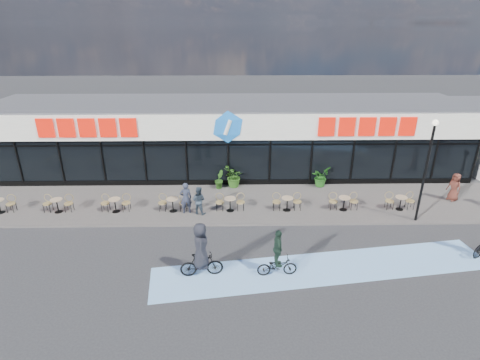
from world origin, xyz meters
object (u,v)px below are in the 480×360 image
object	(u,v)px
lamp_post	(427,163)
patron_left	(186,198)
bistro_set_0	(0,204)
potted_plant_right	(320,177)
cyclist_a	(277,259)
patron_right	(199,200)
pedestrian_a	(454,187)
potted_plant_left	(219,179)
potted_plant_mid	(234,177)

from	to	relation	value
lamp_post	patron_left	bearing A→B (deg)	175.05
bistro_set_0	patron_left	bearing A→B (deg)	-1.49
bistro_set_0	patron_left	world-z (taller)	patron_left
bistro_set_0	potted_plant_right	xyz separation A→B (m)	(17.50, 3.12, 0.14)
lamp_post	potted_plant_right	world-z (taller)	lamp_post
cyclist_a	patron_right	bearing A→B (deg)	124.49
potted_plant_right	bistro_set_0	bearing A→B (deg)	-169.88
pedestrian_a	cyclist_a	xyz separation A→B (m)	(-10.55, -6.48, -0.13)
potted_plant_right	patron_left	world-z (taller)	patron_left
potted_plant_left	potted_plant_right	size ratio (longest dim) A/B	0.93
bistro_set_0	pedestrian_a	distance (m)	24.52
potted_plant_left	cyclist_a	xyz separation A→B (m)	(2.58, -8.37, 0.11)
bistro_set_0	patron_right	xyz separation A→B (m)	(10.43, -0.35, 0.30)
pedestrian_a	potted_plant_left	bearing A→B (deg)	-120.39
lamp_post	patron_left	distance (m)	11.91
lamp_post	patron_left	size ratio (longest dim) A/B	3.05
bistro_set_0	cyclist_a	distance (m)	14.98
patron_left	patron_right	size ratio (longest dim) A/B	1.13
lamp_post	bistro_set_0	xyz separation A→B (m)	(-21.42, 1.26, -2.61)
bistro_set_0	potted_plant_right	world-z (taller)	potted_plant_right
potted_plant_left	cyclist_a	size ratio (longest dim) A/B	0.55
patron_right	potted_plant_left	bearing A→B (deg)	-86.34
bistro_set_0	potted_plant_mid	world-z (taller)	potted_plant_mid
bistro_set_0	potted_plant_left	bearing A→B (deg)	14.32
lamp_post	pedestrian_a	size ratio (longest dim) A/B	3.22
pedestrian_a	lamp_post	bearing A→B (deg)	-75.62
lamp_post	potted_plant_mid	size ratio (longest dim) A/B	3.91
potted_plant_left	cyclist_a	distance (m)	8.76
patron_left	potted_plant_mid	bearing A→B (deg)	-142.15
patron_right	pedestrian_a	size ratio (longest dim) A/B	0.94
patron_right	patron_left	bearing A→B (deg)	11.55
patron_right	bistro_set_0	bearing A→B (deg)	17.80
potted_plant_right	patron_right	size ratio (longest dim) A/B	0.80
bistro_set_0	cyclist_a	world-z (taller)	cyclist_a
patron_right	cyclist_a	world-z (taller)	cyclist_a
bistro_set_0	lamp_post	bearing A→B (deg)	-3.38
potted_plant_right	patron_right	xyz separation A→B (m)	(-7.07, -3.48, 0.15)
pedestrian_a	bistro_set_0	bearing A→B (deg)	-109.83
lamp_post	cyclist_a	bearing A→B (deg)	-150.68
potted_plant_right	cyclist_a	xyz separation A→B (m)	(-3.56, -8.59, 0.07)
lamp_post	potted_plant_left	xyz separation A→B (m)	(-10.05, 4.17, -2.51)
potted_plant_mid	potted_plant_right	bearing A→B (deg)	1.20
potted_plant_mid	cyclist_a	size ratio (longest dim) A/B	0.65
lamp_post	pedestrian_a	distance (m)	4.45
potted_plant_mid	patron_left	xyz separation A→B (m)	(-2.49, -3.27, 0.19)
potted_plant_mid	bistro_set_0	bearing A→B (deg)	-166.17
potted_plant_left	bistro_set_0	bearing A→B (deg)	-165.68
potted_plant_mid	cyclist_a	world-z (taller)	cyclist_a
lamp_post	potted_plant_left	world-z (taller)	lamp_post
bistro_set_0	potted_plant_mid	bearing A→B (deg)	13.83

